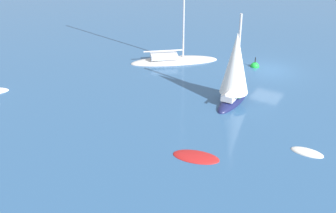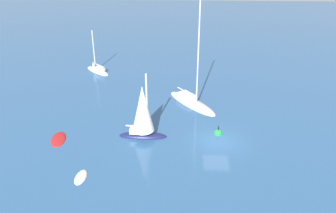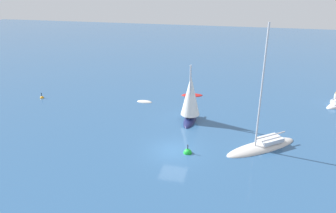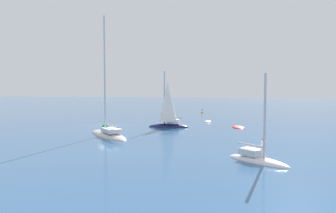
{
  "view_description": "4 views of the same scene",
  "coord_description": "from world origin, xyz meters",
  "px_view_note": "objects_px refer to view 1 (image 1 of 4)",
  "views": [
    {
      "loc": [
        10.21,
        -35.4,
        14.88
      ],
      "look_at": [
        -2.81,
        -12.62,
        1.4
      ],
      "focal_mm": 48.17,
      "sensor_mm": 36.0,
      "label": 1
    },
    {
      "loc": [
        28.19,
        -3.19,
        17.41
      ],
      "look_at": [
        -3.54,
        -4.88,
        1.76
      ],
      "focal_mm": 37.07,
      "sensor_mm": 36.0,
      "label": 2
    },
    {
      "loc": [
        -5.29,
        25.99,
        15.25
      ],
      "look_at": [
        1.59,
        -4.84,
        2.37
      ],
      "focal_mm": 34.8,
      "sensor_mm": 36.0,
      "label": 3
    },
    {
      "loc": [
        -42.79,
        -13.58,
        5.28
      ],
      "look_at": [
        -1.94,
        -7.33,
        2.51
      ],
      "focal_mm": 39.89,
      "sensor_mm": 36.0,
      "label": 4
    }
  ],
  "objects_px": {
    "yacht": "(174,60)",
    "mooring_buoy": "(255,67)",
    "ketch": "(235,72)",
    "tender": "(196,157)",
    "rib": "(307,153)"
  },
  "relations": [
    {
      "from": "yacht",
      "to": "mooring_buoy",
      "type": "xyz_separation_m",
      "value": [
        6.72,
        2.53,
        -0.18
      ]
    },
    {
      "from": "ketch",
      "to": "mooring_buoy",
      "type": "height_order",
      "value": "ketch"
    },
    {
      "from": "tender",
      "to": "yacht",
      "type": "relative_size",
      "value": 0.25
    },
    {
      "from": "ketch",
      "to": "yacht",
      "type": "relative_size",
      "value": 0.57
    },
    {
      "from": "ketch",
      "to": "tender",
      "type": "bearing_deg",
      "value": -172.73
    },
    {
      "from": "yacht",
      "to": "mooring_buoy",
      "type": "bearing_deg",
      "value": -17.63
    },
    {
      "from": "ketch",
      "to": "yacht",
      "type": "height_order",
      "value": "yacht"
    },
    {
      "from": "rib",
      "to": "tender",
      "type": "bearing_deg",
      "value": 34.69
    },
    {
      "from": "rib",
      "to": "yacht",
      "type": "relative_size",
      "value": 0.17
    },
    {
      "from": "tender",
      "to": "ketch",
      "type": "xyz_separation_m",
      "value": [
        -0.99,
        8.04,
        2.34
      ]
    },
    {
      "from": "tender",
      "to": "mooring_buoy",
      "type": "height_order",
      "value": "mooring_buoy"
    },
    {
      "from": "yacht",
      "to": "rib",
      "type": "bearing_deg",
      "value": -70.57
    },
    {
      "from": "rib",
      "to": "yacht",
      "type": "xyz_separation_m",
      "value": [
        -14.24,
        8.99,
        0.18
      ]
    },
    {
      "from": "tender",
      "to": "ketch",
      "type": "height_order",
      "value": "ketch"
    },
    {
      "from": "ketch",
      "to": "yacht",
      "type": "xyz_separation_m",
      "value": [
        -7.65,
        4.71,
        -2.16
      ]
    }
  ]
}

